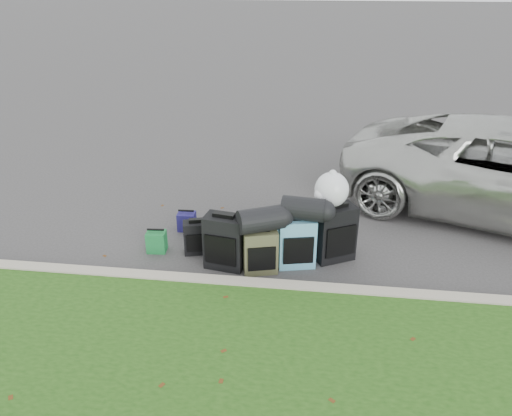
# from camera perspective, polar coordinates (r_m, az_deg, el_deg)

# --- Properties ---
(ground) EXTENTS (120.00, 120.00, 0.00)m
(ground) POSITION_cam_1_polar(r_m,az_deg,el_deg) (6.98, 0.61, -4.82)
(ground) COLOR #383535
(ground) RESTS_ON ground
(curb) EXTENTS (120.00, 0.18, 0.15)m
(curb) POSITION_cam_1_polar(r_m,az_deg,el_deg) (6.10, -0.49, -8.96)
(curb) COLOR #9E937F
(curb) RESTS_ON ground
(suitcase_small_black) EXTENTS (0.41, 0.29, 0.46)m
(suitcase_small_black) POSITION_cam_1_polar(r_m,az_deg,el_deg) (6.86, -6.70, -3.35)
(suitcase_small_black) COLOR black
(suitcase_small_black) RESTS_ON ground
(suitcase_large_black_left) EXTENTS (0.55, 0.38, 0.73)m
(suitcase_large_black_left) POSITION_cam_1_polar(r_m,az_deg,el_deg) (6.46, -3.58, -3.87)
(suitcase_large_black_left) COLOR black
(suitcase_large_black_left) RESTS_ON ground
(suitcase_olive) EXTENTS (0.48, 0.37, 0.59)m
(suitcase_olive) POSITION_cam_1_polar(r_m,az_deg,el_deg) (6.38, 0.48, -4.93)
(suitcase_olive) COLOR #3A3B24
(suitcase_olive) RESTS_ON ground
(suitcase_teal) EXTENTS (0.53, 0.38, 0.68)m
(suitcase_teal) POSITION_cam_1_polar(r_m,az_deg,el_deg) (6.50, 4.65, -3.93)
(suitcase_teal) COLOR teal
(suitcase_teal) RESTS_ON ground
(suitcase_large_black_right) EXTENTS (0.60, 0.51, 0.77)m
(suitcase_large_black_right) POSITION_cam_1_polar(r_m,az_deg,el_deg) (6.69, 8.99, -2.84)
(suitcase_large_black_right) COLOR black
(suitcase_large_black_right) RESTS_ON ground
(tote_green) EXTENTS (0.27, 0.23, 0.29)m
(tote_green) POSITION_cam_1_polar(r_m,az_deg,el_deg) (7.03, -11.29, -3.78)
(tote_green) COLOR #197033
(tote_green) RESTS_ON ground
(tote_navy) EXTENTS (0.26, 0.21, 0.28)m
(tote_navy) POSITION_cam_1_polar(r_m,az_deg,el_deg) (7.51, -7.91, -1.53)
(tote_navy) COLOR navy
(tote_navy) RESTS_ON ground
(duffel_left) EXTENTS (0.65, 0.52, 0.31)m
(duffel_left) POSITION_cam_1_polar(r_m,az_deg,el_deg) (6.17, 0.59, -1.34)
(duffel_left) COLOR black
(duffel_left) RESTS_ON suitcase_olive
(duffel_right) EXTENTS (0.57, 0.36, 0.30)m
(duffel_right) POSITION_cam_1_polar(r_m,az_deg,el_deg) (6.28, 5.43, -0.08)
(duffel_right) COLOR black
(duffel_right) RESTS_ON suitcase_teal
(trash_bag) EXTENTS (0.44, 0.44, 0.44)m
(trash_bag) POSITION_cam_1_polar(r_m,az_deg,el_deg) (6.46, 8.65, 2.09)
(trash_bag) COLOR white
(trash_bag) RESTS_ON suitcase_large_black_right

